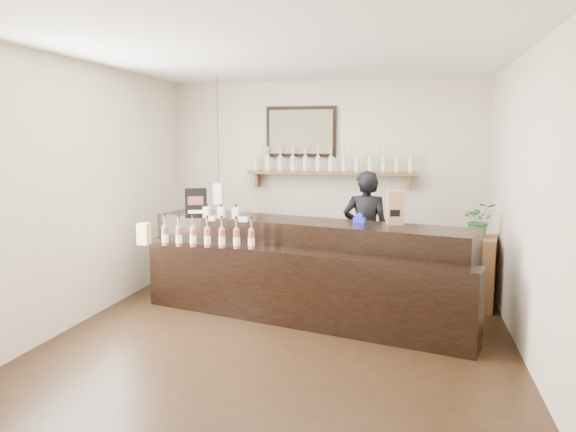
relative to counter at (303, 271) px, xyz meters
The scene contains 10 objects.
ground 0.75m from the counter, 95.00° to the right, with size 5.00×5.00×0.00m, color black.
room_shell 1.33m from the counter, 95.00° to the right, with size 5.00×5.00×5.00m.
back_wall_decor 2.22m from the counter, 96.07° to the left, with size 2.66×0.96×1.69m.
counter is the anchor object (origin of this frame).
promo_sign 1.49m from the counter, behind, with size 0.24×0.11×0.35m.
paper_bag 1.25m from the counter, ahead, with size 0.19×0.15×0.37m.
tape_dispenser 0.87m from the counter, ahead, with size 0.14×0.09×0.11m.
side_cabinet 2.08m from the counter, 20.08° to the left, with size 0.52×0.65×0.84m.
potted_plant 2.15m from the counter, 20.08° to the left, with size 0.37×0.32×0.41m, color #2C6F34.
shopkeeper 1.24m from the counter, 57.89° to the left, with size 0.65×0.43×1.80m, color black.
Camera 1 is at (1.22, -5.51, 1.97)m, focal length 35.00 mm.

